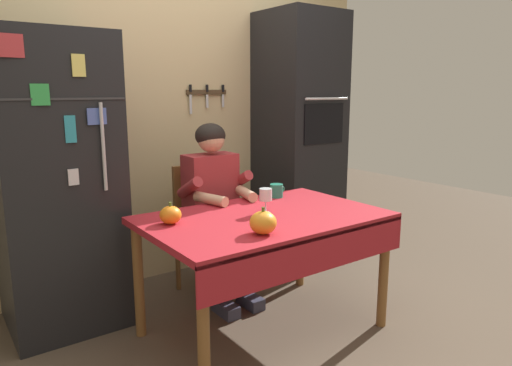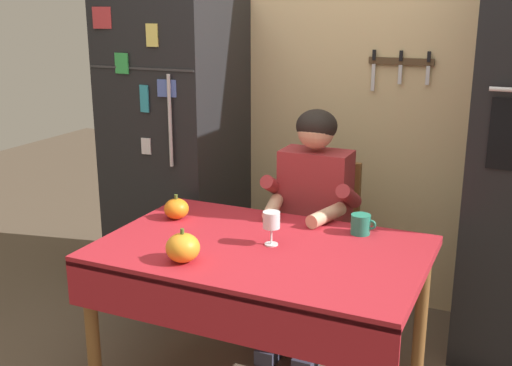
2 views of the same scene
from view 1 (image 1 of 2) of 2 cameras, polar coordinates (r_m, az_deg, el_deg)
name	(u,v)px [view 1 (image 1 of 2)]	position (r m, az deg, el deg)	size (l,w,h in m)	color
ground_plane	(273,336)	(2.96, 2.14, -18.33)	(10.00, 10.00, 0.00)	brown
back_wall_assembly	(174,112)	(3.75, -10.02, 8.64)	(3.70, 0.13, 2.60)	#D1B784
refrigerator	(57,184)	(3.10, -23.31, -0.10)	(0.68, 0.71, 1.80)	black
wall_oven	(299,139)	(4.04, 5.28, 5.38)	(0.60, 0.64, 2.10)	black
dining_table	(266,230)	(2.76, 1.26, -5.74)	(1.40, 0.90, 0.74)	brown
chair_behind_person	(203,222)	(3.44, -6.53, -4.82)	(0.40, 0.40, 0.93)	brown
seated_person	(216,197)	(3.23, -4.97, -1.74)	(0.47, 0.55, 1.25)	#38384C
coffee_mug	(277,191)	(3.20, 2.55, -0.95)	(0.12, 0.09, 0.09)	#237F66
wine_glass	(266,196)	(2.76, 1.20, -1.55)	(0.08, 0.08, 0.15)	white
pumpkin_large	(263,223)	(2.38, 0.88, -4.89)	(0.14, 0.14, 0.14)	orange
pumpkin_medium	(170,215)	(2.60, -10.47, -3.88)	(0.12, 0.12, 0.12)	orange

